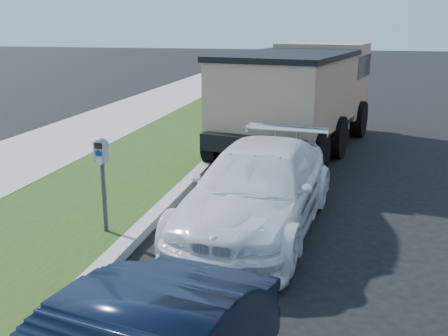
# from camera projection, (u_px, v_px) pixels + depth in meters

# --- Properties ---
(ground) EXTENTS (120.00, 120.00, 0.00)m
(ground) POSITION_uv_depth(u_px,v_px,m) (305.00, 261.00, 7.34)
(ground) COLOR black
(ground) RESTS_ON ground
(streetside) EXTENTS (6.12, 50.00, 0.15)m
(streetside) POSITION_uv_depth(u_px,v_px,m) (32.00, 187.00, 10.41)
(streetside) COLOR gray
(streetside) RESTS_ON ground
(parking_meter) EXTENTS (0.22, 0.17, 1.47)m
(parking_meter) POSITION_uv_depth(u_px,v_px,m) (102.00, 164.00, 7.79)
(parking_meter) COLOR #3F4247
(parking_meter) RESTS_ON ground
(white_wagon) EXTENTS (2.32, 4.80, 1.35)m
(white_wagon) POSITION_uv_depth(u_px,v_px,m) (257.00, 189.00, 8.34)
(white_wagon) COLOR white
(white_wagon) RESTS_ON ground
(dump_truck) EXTENTS (3.83, 7.12, 2.65)m
(dump_truck) POSITION_uv_depth(u_px,v_px,m) (301.00, 91.00, 13.80)
(dump_truck) COLOR black
(dump_truck) RESTS_ON ground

